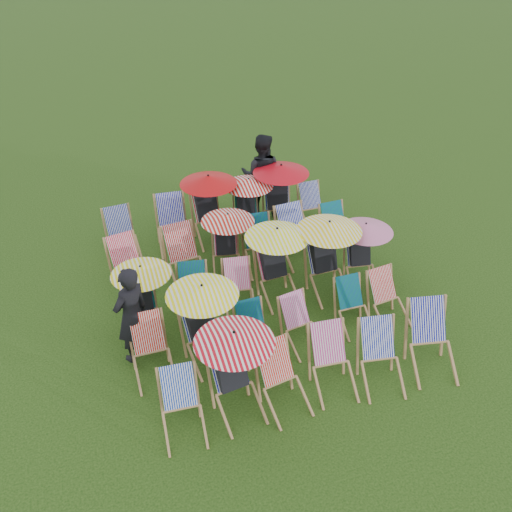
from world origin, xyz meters
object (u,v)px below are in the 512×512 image
object	(u,v)px
person_rear	(261,175)
deckchair_29	(314,207)
deckchair_5	(433,341)
person_left	(132,315)
deckchair_0	(182,408)

from	to	relation	value
person_rear	deckchair_29	bearing A→B (deg)	161.83
deckchair_5	person_left	bearing A→B (deg)	169.72
person_left	deckchair_29	bearing A→B (deg)	-177.45
deckchair_5	person_left	distance (m)	4.62
deckchair_5	person_left	world-z (taller)	person_left
deckchair_0	person_left	distance (m)	1.77
deckchair_0	person_left	xyz separation A→B (m)	(-0.39, 1.67, 0.41)
deckchair_29	person_left	size ratio (longest dim) A/B	0.50
person_left	person_rear	xyz separation A→B (m)	(3.38, 3.78, 0.08)
deckchair_0	deckchair_5	size ratio (longest dim) A/B	0.84
deckchair_29	deckchair_0	bearing A→B (deg)	-131.61
person_left	person_rear	world-z (taller)	person_rear
deckchair_0	person_left	world-z (taller)	person_left
deckchair_5	person_rear	size ratio (longest dim) A/B	0.57
deckchair_5	person_left	xyz separation A→B (m)	(-4.29, 1.67, 0.34)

